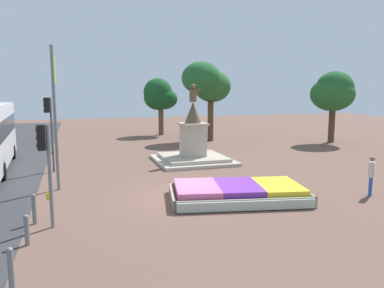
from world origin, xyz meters
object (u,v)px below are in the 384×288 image
(pedestrian_near_planter, at_px, (371,173))
(kerb_bollard_mid_a, at_px, (27,229))
(statue_monument, at_px, (193,147))
(kerb_bollard_mid_b, at_px, (34,208))
(traffic_light_near_crossing, at_px, (45,157))
(kerb_bollard_south, at_px, (11,267))
(flower_planter, at_px, (238,193))
(traffic_light_mid_block, at_px, (49,121))
(banner_pole, at_px, (55,114))

(pedestrian_near_planter, distance_m, kerb_bollard_mid_a, 13.27)
(statue_monument, distance_m, kerb_bollard_mid_b, 12.00)
(statue_monument, height_order, traffic_light_near_crossing, statue_monument)
(traffic_light_near_crossing, distance_m, kerb_bollard_south, 4.16)
(flower_planter, bearing_deg, kerb_bollard_mid_b, -176.54)
(traffic_light_mid_block, relative_size, kerb_bollard_south, 4.14)
(traffic_light_mid_block, height_order, banner_pole, banner_pole)
(pedestrian_near_planter, bearing_deg, traffic_light_near_crossing, 179.24)
(traffic_light_mid_block, bearing_deg, kerb_bollard_south, -91.13)
(pedestrian_near_planter, relative_size, kerb_bollard_mid_a, 1.84)
(pedestrian_near_planter, bearing_deg, traffic_light_mid_block, 145.39)
(banner_pole, bearing_deg, traffic_light_mid_block, 96.92)
(statue_monument, height_order, pedestrian_near_planter, statue_monument)
(banner_pole, relative_size, kerb_bollard_mid_b, 6.09)
(flower_planter, xyz_separation_m, banner_pole, (-6.98, 3.88, 3.07))
(traffic_light_mid_block, relative_size, banner_pole, 0.63)
(kerb_bollard_mid_a, bearing_deg, traffic_light_near_crossing, 67.72)
(statue_monument, xyz_separation_m, traffic_light_mid_block, (-8.17, -0.34, 1.80))
(kerb_bollard_mid_b, bearing_deg, kerb_bollard_mid_a, -91.28)
(kerb_bollard_south, bearing_deg, kerb_bollard_mid_b, 88.49)
(traffic_light_mid_block, height_order, kerb_bollard_mid_b, traffic_light_mid_block)
(pedestrian_near_planter, xyz_separation_m, kerb_bollard_mid_b, (-13.18, 0.69, -0.43))
(banner_pole, bearing_deg, traffic_light_near_crossing, -91.65)
(flower_planter, bearing_deg, traffic_light_near_crossing, -172.15)
(statue_monument, bearing_deg, kerb_bollard_mid_a, -128.67)
(statue_monument, height_order, kerb_bollard_mid_a, statue_monument)
(banner_pole, distance_m, kerb_bollard_south, 9.06)
(flower_planter, relative_size, pedestrian_near_planter, 3.50)
(pedestrian_near_planter, xyz_separation_m, kerb_bollard_south, (-13.29, -3.53, -0.47))
(traffic_light_mid_block, bearing_deg, banner_pole, -83.08)
(statue_monument, height_order, banner_pole, banner_pole)
(traffic_light_mid_block, relative_size, kerb_bollard_mid_a, 4.38)
(statue_monument, xyz_separation_m, kerb_bollard_south, (-8.42, -12.86, -0.44))
(banner_pole, xyz_separation_m, kerb_bollard_mid_b, (-0.62, -4.34, -2.83))
(pedestrian_near_planter, xyz_separation_m, kerb_bollard_mid_a, (-13.21, -1.09, -0.49))
(flower_planter, distance_m, kerb_bollard_mid_a, 7.96)
(statue_monument, distance_m, banner_pole, 9.14)
(banner_pole, relative_size, kerb_bollard_south, 6.52)
(flower_planter, height_order, banner_pole, banner_pole)
(pedestrian_near_planter, bearing_deg, kerb_bollard_mid_a, -175.27)
(statue_monument, xyz_separation_m, pedestrian_near_planter, (4.87, -9.34, 0.03))
(flower_planter, xyz_separation_m, kerb_bollard_south, (-7.71, -4.68, 0.21))
(banner_pole, bearing_deg, kerb_bollard_south, -94.86)
(kerb_bollard_mid_a, bearing_deg, flower_planter, 16.37)
(traffic_light_mid_block, distance_m, kerb_bollard_mid_a, 10.35)
(traffic_light_near_crossing, distance_m, banner_pole, 4.98)
(kerb_bollard_south, bearing_deg, statue_monument, 56.79)
(traffic_light_near_crossing, height_order, kerb_bollard_south, traffic_light_near_crossing)
(pedestrian_near_planter, height_order, kerb_bollard_mid_b, pedestrian_near_planter)
(statue_monument, relative_size, kerb_bollard_mid_b, 4.58)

